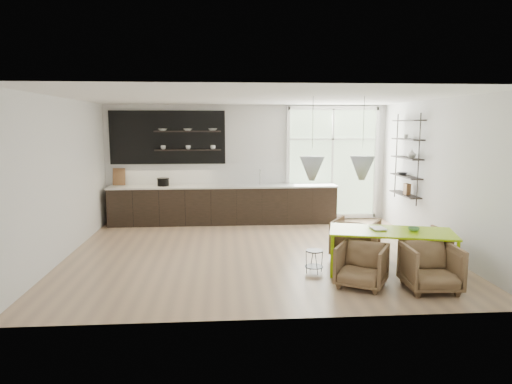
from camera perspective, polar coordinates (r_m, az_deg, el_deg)
name	(u,v)px	position (r m, az deg, el deg)	size (l,w,h in m)	color
room	(280,170)	(9.61, 2.98, 2.72)	(7.02, 6.01, 2.91)	tan
kitchen_run	(220,199)	(11.23, -4.55, -0.90)	(5.54, 0.69, 2.75)	black
right_shelving	(407,160)	(10.39, 18.36, 3.79)	(0.26, 1.22, 1.90)	black
dining_table	(391,234)	(7.73, 16.56, -5.02)	(2.12, 1.36, 0.71)	#88BC00
armchair_back_left	(355,238)	(8.59, 12.33, -5.65)	(0.76, 0.78, 0.71)	brown
armchair_back_right	(425,245)	(8.59, 20.36, -6.28)	(0.67, 0.69, 0.63)	brown
armchair_front_left	(362,265)	(7.11, 13.06, -8.93)	(0.69, 0.71, 0.65)	brown
armchair_front_right	(431,267)	(7.23, 21.00, -8.79)	(0.74, 0.76, 0.69)	brown
wire_stool	(314,258)	(7.61, 7.29, -8.22)	(0.30, 0.30, 0.38)	black
table_book	(372,229)	(7.73, 14.26, -4.46)	(0.21, 0.29, 0.03)	white
table_bowl	(414,229)	(7.82, 19.12, -4.41)	(0.18, 0.18, 0.06)	#508653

